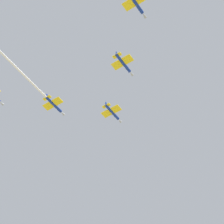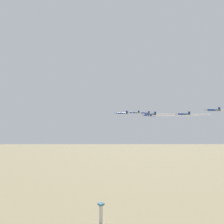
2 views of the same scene
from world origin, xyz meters
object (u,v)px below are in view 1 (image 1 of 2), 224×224
jet_port_inner (24,75)px  jet_starboard_inner (123,64)px  jet_lead (112,112)px  jet_starboard_outer (136,3)px

jet_port_inner → jet_starboard_inner: bearing=28.1°
jet_lead → jet_starboard_outer: 50.10m
jet_starboard_inner → jet_lead: bearing=133.9°
jet_lead → jet_starboard_inner: size_ratio=1.00×
jet_port_inner → jet_starboard_outer: bearing=-0.4°
jet_lead → jet_port_inner: jet_lead is taller
jet_starboard_inner → jet_starboard_outer: (-6.32, 24.57, 0.35)m
jet_lead → jet_port_inner: (32.13, 23.80, -1.14)m
jet_port_inner → jet_starboard_outer: 51.50m
jet_lead → jet_starboard_outer: (-13.07, 48.35, 1.49)m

